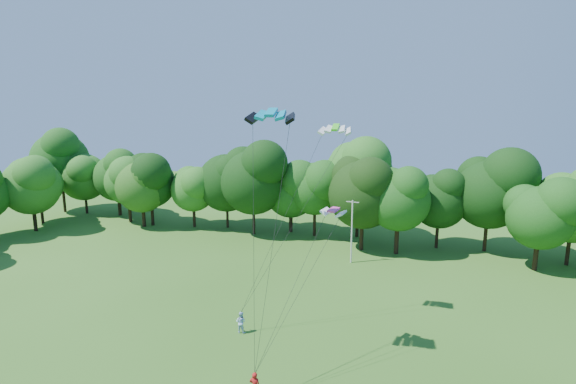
% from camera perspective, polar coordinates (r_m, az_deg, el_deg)
% --- Properties ---
extents(utility_pole, '(1.43, 0.19, 7.13)m').
position_cam_1_polar(utility_pole, '(50.18, 8.10, -4.90)').
color(utility_pole, beige).
rests_on(utility_pole, ground).
extents(kite_flyer_right, '(0.84, 0.65, 1.71)m').
position_cam_1_polar(kite_flyer_right, '(36.44, -6.01, -16.11)').
color(kite_flyer_right, '#AACAED').
rests_on(kite_flyer_right, ground).
extents(kite_teal, '(3.14, 1.79, 0.58)m').
position_cam_1_polar(kite_teal, '(28.06, -2.15, 10.06)').
color(kite_teal, '#0585A6').
rests_on(kite_teal, ground).
extents(kite_green, '(2.53, 1.27, 0.55)m').
position_cam_1_polar(kite_green, '(34.89, 6.04, 8.17)').
color(kite_green, '#42E121').
rests_on(kite_green, ground).
extents(kite_pink, '(1.89, 1.29, 0.26)m').
position_cam_1_polar(kite_pink, '(30.68, 5.80, -2.26)').
color(kite_pink, '#D63B97').
rests_on(kite_pink, ground).
extents(tree_back_west, '(8.01, 8.01, 11.65)m').
position_cam_1_polar(tree_back_west, '(66.82, -18.15, 1.84)').
color(tree_back_west, '#392717').
rests_on(tree_back_west, ground).
extents(tree_back_center, '(9.02, 9.02, 13.12)m').
position_cam_1_polar(tree_back_center, '(53.85, 9.53, 1.08)').
color(tree_back_center, black).
rests_on(tree_back_center, ground).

